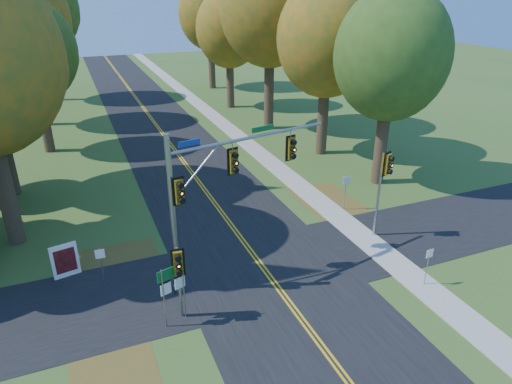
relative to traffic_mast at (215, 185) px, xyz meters
name	(u,v)px	position (x,y,z in m)	size (l,w,h in m)	color
ground	(280,291)	(2.23, -2.07, -4.73)	(160.00, 160.00, 0.00)	#375B20
road_main	(280,291)	(2.23, -2.07, -4.72)	(8.00, 160.00, 0.02)	black
road_cross	(263,267)	(2.23, -0.07, -4.72)	(60.00, 6.00, 0.02)	black
centerline_left	(278,291)	(2.13, -2.07, -4.71)	(0.10, 160.00, 0.01)	gold
centerline_right	(282,290)	(2.33, -2.07, -4.71)	(0.10, 160.00, 0.01)	gold
sidewalk_east	(393,261)	(8.43, -2.07, -4.70)	(1.60, 160.00, 0.06)	#9E998E
leaf_patch_w_near	(121,275)	(-4.27, 1.93, -4.72)	(4.00, 6.00, 0.00)	brown
leaf_patch_e	(339,210)	(9.03, 3.93, -4.72)	(3.50, 8.00, 0.00)	brown
tree_e_a	(392,56)	(13.80, 6.70, 3.80)	(7.20, 7.20, 12.73)	#38281C
tree_e_b	(328,39)	(13.20, 13.51, 4.17)	(7.60, 7.60, 13.33)	#38281C
tree_w_c	(32,51)	(-7.30, 22.40, 3.21)	(6.80, 6.80, 11.91)	#38281C
tree_e_c	(270,9)	(12.11, 21.62, 5.93)	(8.80, 8.80, 15.79)	#38281C
tree_w_d	(24,19)	(-7.89, 31.12, 5.05)	(8.20, 8.20, 14.56)	#38281C
tree_e_d	(229,30)	(11.50, 30.80, 3.51)	(7.00, 7.00, 12.32)	#38281C
tree_w_e	(40,9)	(-6.69, 42.02, 5.34)	(8.40, 8.40, 14.97)	#38281C
tree_e_e	(210,14)	(12.70, 41.51, 4.46)	(7.80, 7.80, 13.74)	#38281C
traffic_mast	(215,185)	(0.00, 0.00, 0.00)	(7.97, 2.11, 7.36)	gray
east_signal_pole	(385,174)	(9.19, 0.32, -1.01)	(0.54, 0.65, 4.91)	gray
ped_signal_pole	(178,268)	(-2.29, -2.28, -2.20)	(0.54, 0.62, 3.40)	gray
route_sign_cluster	(173,283)	(-2.57, -2.33, -2.81)	(1.22, 0.44, 2.73)	gray
info_kiosk	(65,261)	(-6.57, 2.79, -3.89)	(1.22, 0.42, 1.68)	white
reg_sign_e_north	(346,186)	(9.31, 3.84, -3.17)	(0.44, 0.09, 2.28)	gray
reg_sign_e_south	(428,260)	(8.54, -4.18, -3.39)	(0.38, 0.06, 1.97)	gray
reg_sign_w	(101,261)	(-5.03, 1.07, -3.26)	(0.41, 0.07, 2.15)	gray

